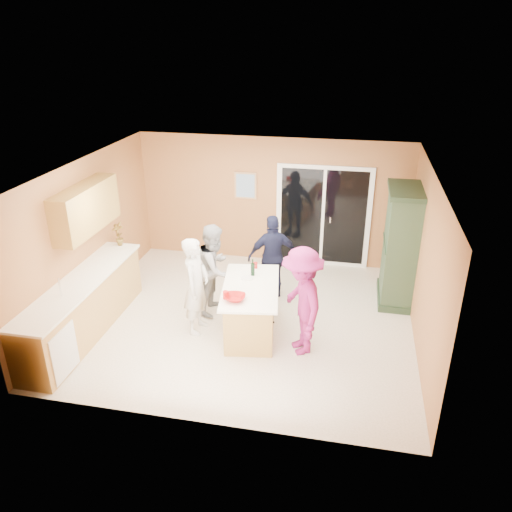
% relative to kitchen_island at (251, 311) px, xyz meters
% --- Properties ---
extents(floor, '(5.50, 5.50, 0.00)m').
position_rel_kitchen_island_xyz_m(floor, '(-0.16, 0.36, -0.39)').
color(floor, white).
rests_on(floor, ground).
extents(ceiling, '(5.50, 5.00, 0.10)m').
position_rel_kitchen_island_xyz_m(ceiling, '(-0.16, 0.36, 2.21)').
color(ceiling, silver).
rests_on(ceiling, wall_back).
extents(wall_back, '(5.50, 0.10, 2.60)m').
position_rel_kitchen_island_xyz_m(wall_back, '(-0.16, 2.86, 0.91)').
color(wall_back, tan).
rests_on(wall_back, ground).
extents(wall_front, '(5.50, 0.10, 2.60)m').
position_rel_kitchen_island_xyz_m(wall_front, '(-0.16, -2.14, 0.91)').
color(wall_front, tan).
rests_on(wall_front, ground).
extents(wall_left, '(0.10, 5.00, 2.60)m').
position_rel_kitchen_island_xyz_m(wall_left, '(-2.91, 0.36, 0.91)').
color(wall_left, tan).
rests_on(wall_left, ground).
extents(wall_right, '(0.10, 5.00, 2.60)m').
position_rel_kitchen_island_xyz_m(wall_right, '(2.59, 0.36, 0.91)').
color(wall_right, tan).
rests_on(wall_right, ground).
extents(left_cabinet_run, '(0.65, 3.05, 1.24)m').
position_rel_kitchen_island_xyz_m(left_cabinet_run, '(-2.60, -0.69, 0.07)').
color(left_cabinet_run, '#BB8C49').
rests_on(left_cabinet_run, floor).
extents(upper_cabinets, '(0.35, 1.60, 0.75)m').
position_rel_kitchen_island_xyz_m(upper_cabinets, '(-2.73, 0.16, 1.48)').
color(upper_cabinets, '#BB8C49').
rests_on(upper_cabinets, wall_left).
extents(sliding_door, '(1.90, 0.07, 2.10)m').
position_rel_kitchen_island_xyz_m(sliding_door, '(0.89, 2.82, 0.66)').
color(sliding_door, white).
rests_on(sliding_door, floor).
extents(framed_picture, '(0.46, 0.04, 0.56)m').
position_rel_kitchen_island_xyz_m(framed_picture, '(-0.71, 2.83, 1.21)').
color(framed_picture, tan).
rests_on(framed_picture, wall_back).
extents(kitchen_island, '(1.09, 1.70, 0.84)m').
position_rel_kitchen_island_xyz_m(kitchen_island, '(0.00, 0.00, 0.00)').
color(kitchen_island, '#BB8C49').
rests_on(kitchen_island, floor).
extents(green_hutch, '(0.60, 1.14, 2.10)m').
position_rel_kitchen_island_xyz_m(green_hutch, '(2.33, 1.58, 0.63)').
color(green_hutch, '#223824').
rests_on(green_hutch, floor).
extents(woman_white, '(0.43, 0.61, 1.61)m').
position_rel_kitchen_island_xyz_m(woman_white, '(-0.86, -0.10, 0.41)').
color(woman_white, silver).
rests_on(woman_white, floor).
extents(woman_grey, '(0.69, 0.84, 1.58)m').
position_rel_kitchen_island_xyz_m(woman_grey, '(-0.74, 0.58, 0.40)').
color(woman_grey, '#959597').
rests_on(woman_grey, floor).
extents(woman_navy, '(0.99, 0.67, 1.56)m').
position_rel_kitchen_island_xyz_m(woman_navy, '(0.14, 1.27, 0.39)').
color(woman_navy, '#191A37').
rests_on(woman_navy, floor).
extents(woman_magenta, '(1.01, 1.25, 1.69)m').
position_rel_kitchen_island_xyz_m(woman_magenta, '(0.84, -0.34, 0.45)').
color(woman_magenta, '#982161').
rests_on(woman_magenta, floor).
extents(serving_bowl, '(0.32, 0.32, 0.08)m').
position_rel_kitchen_island_xyz_m(serving_bowl, '(-0.13, -0.47, 0.48)').
color(serving_bowl, '#AA1412').
rests_on(serving_bowl, kitchen_island).
extents(tulip_vase, '(0.26, 0.22, 0.43)m').
position_rel_kitchen_island_xyz_m(tulip_vase, '(-2.61, 0.88, 0.76)').
color(tulip_vase, '#B72E12').
rests_on(tulip_vase, left_cabinet_run).
extents(tumbler_near, '(0.09, 0.09, 0.12)m').
position_rel_kitchen_island_xyz_m(tumbler_near, '(-0.28, -0.45, 0.50)').
color(tumbler_near, '#AA1412').
rests_on(tumbler_near, kitchen_island).
extents(tumbler_far, '(0.08, 0.08, 0.10)m').
position_rel_kitchen_island_xyz_m(tumbler_far, '(-0.06, 0.65, 0.49)').
color(tumbler_far, '#AA1412').
rests_on(tumbler_far, kitchen_island).
extents(wine_bottle, '(0.07, 0.07, 0.29)m').
position_rel_kitchen_island_xyz_m(wine_bottle, '(-0.04, 0.38, 0.56)').
color(wine_bottle, black).
rests_on(wine_bottle, kitchen_island).
extents(white_plate, '(0.26, 0.26, 0.01)m').
position_rel_kitchen_island_xyz_m(white_plate, '(-0.11, 0.25, 0.45)').
color(white_plate, silver).
rests_on(white_plate, kitchen_island).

